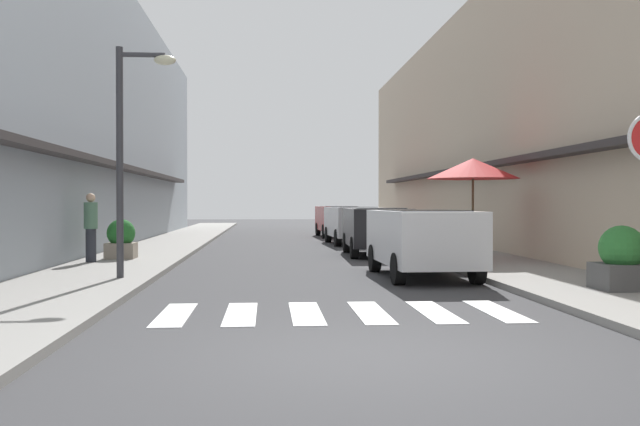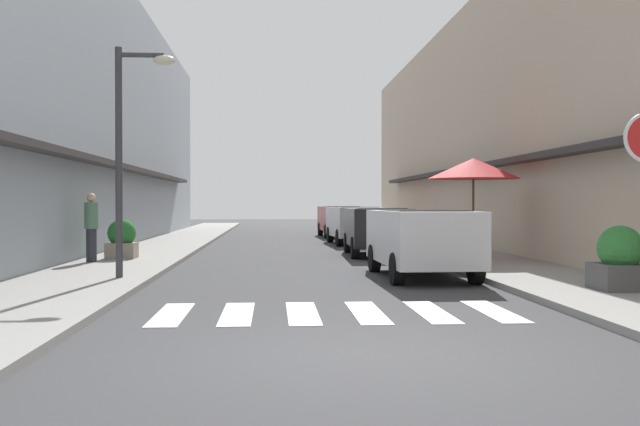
{
  "view_description": "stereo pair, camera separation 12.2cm",
  "coord_description": "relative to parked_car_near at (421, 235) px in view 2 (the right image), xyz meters",
  "views": [
    {
      "loc": [
        -1.04,
        -7.42,
        1.62
      ],
      "look_at": [
        0.3,
        10.68,
        1.36
      ],
      "focal_mm": 40.04,
      "sensor_mm": 36.0,
      "label": 1
    },
    {
      "loc": [
        -0.91,
        -7.43,
        1.62
      ],
      "look_at": [
        0.3,
        10.68,
        1.36
      ],
      "focal_mm": 40.04,
      "sensor_mm": 36.0,
      "label": 2
    }
  ],
  "objects": [
    {
      "name": "street_lamp",
      "position": [
        -6.08,
        -0.68,
        2.07
      ],
      "size": [
        1.19,
        0.28,
        4.62
      ],
      "color": "#38383D",
      "rests_on": "sidewalk_left"
    },
    {
      "name": "parked_car_mid",
      "position": [
        -0.0,
        6.52,
        -0.0
      ],
      "size": [
        1.9,
        4.03,
        1.47
      ],
      "color": "black",
      "rests_on": "ground_plane"
    },
    {
      "name": "crosswalk",
      "position": [
        -2.3,
        -4.82,
        -0.92
      ],
      "size": [
        5.2,
        2.2,
        0.01
      ],
      "color": "silver",
      "rests_on": "ground_plane"
    },
    {
      "name": "sidewalk_left",
      "position": [
        -7.02,
        9.08,
        -0.86
      ],
      "size": [
        2.73,
        59.06,
        0.12
      ],
      "primitive_type": "cube",
      "color": "gray",
      "rests_on": "ground_plane"
    },
    {
      "name": "sidewalk_right",
      "position": [
        2.41,
        9.08,
        -0.86
      ],
      "size": [
        2.73,
        59.06,
        0.12
      ],
      "primitive_type": "cube",
      "color": "gray",
      "rests_on": "ground_plane"
    },
    {
      "name": "ground_plane",
      "position": [
        -2.3,
        9.08,
        -0.92
      ],
      "size": [
        92.81,
        92.81,
        0.0
      ],
      "primitive_type": "plane",
      "color": "#38383A"
    },
    {
      "name": "parked_car_near",
      "position": [
        0.0,
        0.0,
        0.0
      ],
      "size": [
        1.88,
        4.19,
        1.47
      ],
      "color": "silver",
      "rests_on": "ground_plane"
    },
    {
      "name": "building_row_left",
      "position": [
        -10.88,
        10.19,
        3.82
      ],
      "size": [
        5.5,
        39.97,
        9.49
      ],
      "color": "#939EA8",
      "rests_on": "ground_plane"
    },
    {
      "name": "parked_car_distant",
      "position": [
        -0.0,
        18.49,
        0.0
      ],
      "size": [
        1.93,
        4.39,
        1.47
      ],
      "color": "maroon",
      "rests_on": "ground_plane"
    },
    {
      "name": "planter_corner",
      "position": [
        2.78,
        -3.32,
        -0.28
      ],
      "size": [
        0.86,
        0.86,
        1.11
      ],
      "color": "#4C4C4C",
      "rests_on": "sidewalk_right"
    },
    {
      "name": "parked_car_far",
      "position": [
        0.0,
        12.53,
        0.0
      ],
      "size": [
        1.96,
        4.28,
        1.47
      ],
      "color": "silver",
      "rests_on": "ground_plane"
    },
    {
      "name": "planter_midblock",
      "position": [
        -7.29,
        4.36,
        -0.29
      ],
      "size": [
        0.77,
        0.77,
        1.06
      ],
      "color": "gray",
      "rests_on": "sidewalk_left"
    },
    {
      "name": "cafe_umbrella",
      "position": [
        2.14,
        3.5,
        1.61
      ],
      "size": [
        2.46,
        2.46,
        2.7
      ],
      "color": "#262626",
      "rests_on": "sidewalk_right"
    },
    {
      "name": "building_row_right",
      "position": [
        6.27,
        10.19,
        3.49
      ],
      "size": [
        5.5,
        39.97,
        8.83
      ],
      "color": "#C6B299",
      "rests_on": "ground_plane"
    },
    {
      "name": "pedestrian_walking_near",
      "position": [
        -7.8,
        3.18,
        0.12
      ],
      "size": [
        0.34,
        0.34,
        1.75
      ],
      "rotation": [
        0.0,
        0.0,
        3.33
      ],
      "color": "#282B33",
      "rests_on": "sidewalk_left"
    }
  ]
}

